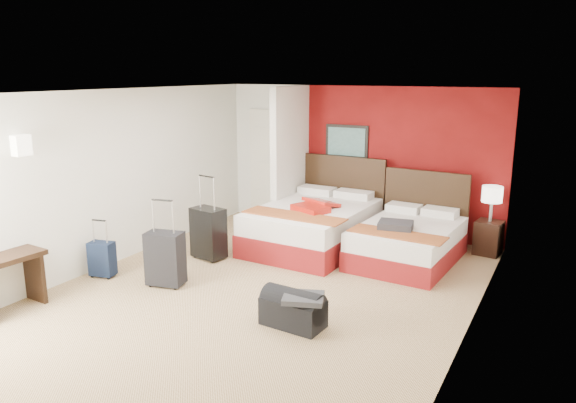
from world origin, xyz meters
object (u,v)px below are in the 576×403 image
Objects in this scene: bed_right at (407,243)px; duffel_bag at (293,311)px; table_lamp at (491,204)px; desk at (9,284)px; nightstand at (488,238)px; suitcase_navy at (102,261)px; red_suitcase_open at (316,206)px; suitcase_charcoal at (165,260)px; suitcase_black at (208,235)px; bed_left at (313,227)px.

bed_right is 2.70× the size of duffel_bag.
desk is (-4.60, -4.79, -0.45)m from table_lamp.
nightstand is at bearing 50.73° from desk.
table_lamp is at bearing 24.78° from suitcase_navy.
red_suitcase_open is at bearing 114.48° from duffel_bag.
suitcase_charcoal is 2.03m from duffel_bag.
suitcase_charcoal is at bearing -132.68° from bed_right.
suitcase_charcoal is at bearing -3.62° from suitcase_navy.
bed_right is 4.02× the size of suitcase_navy.
suitcase_black reaches higher than bed_right.
duffel_bag is (2.15, -1.40, -0.20)m from suitcase_black.
nightstand is 4.84m from suitcase_charcoal.
table_lamp reaches higher than red_suitcase_open.
desk is (-1.08, -1.47, -0.00)m from suitcase_charcoal.
suitcase_navy is (-4.49, -3.48, -0.56)m from table_lamp.
red_suitcase_open is 1.01× the size of suitcase_black.
suitcase_navy is at bearing 89.90° from desk.
table_lamp is (0.00, 0.00, 0.53)m from nightstand.
bed_right is at bearing -137.42° from table_lamp.
table_lamp reaches higher than bed_right.
suitcase_black is at bearing 84.42° from suitcase_charcoal.
red_suitcase_open is at bearing -171.13° from bed_right.
desk is at bearing -126.54° from nightstand.
nightstand is 4.26m from suitcase_black.
nightstand is 3.88m from duffel_bag.
nightstand is at bearing 23.12° from bed_left.
bed_left is 1.53m from bed_right.
table_lamp is 0.79× the size of duffel_bag.
nightstand is at bearing 71.63° from duffel_bag.
red_suitcase_open is 1.38× the size of table_lamp.
suitcase_charcoal is at bearing -129.41° from nightstand.
table_lamp is 5.71m from suitcase_navy.
desk is at bearing -153.95° from duffel_bag.
bed_right is 1.36m from nightstand.
suitcase_black reaches higher than nightstand.
table_lamp is 0.73× the size of suitcase_black.
suitcase_navy is (-0.83, -1.30, -0.14)m from suitcase_black.
suitcase_charcoal is at bearing 177.23° from duffel_bag.
duffel_bag is at bearing -112.93° from table_lamp.
suitcase_black is at bearing 74.78° from desk.
duffel_bag is (-1.51, -3.57, -0.09)m from nightstand.
bed_left is at bearing -159.45° from table_lamp.
bed_right reaches higher than duffel_bag.
red_suitcase_open is at bearing 53.38° from suitcase_black.
table_lamp is at bearing 50.73° from desk.
nightstand is (1.00, 0.92, -0.02)m from bed_right.
suitcase_charcoal reaches higher than desk.
suitcase_navy is (-0.97, -0.16, -0.12)m from suitcase_charcoal.
bed_left is 4.07× the size of table_lamp.
suitcase_charcoal reaches higher than nightstand.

